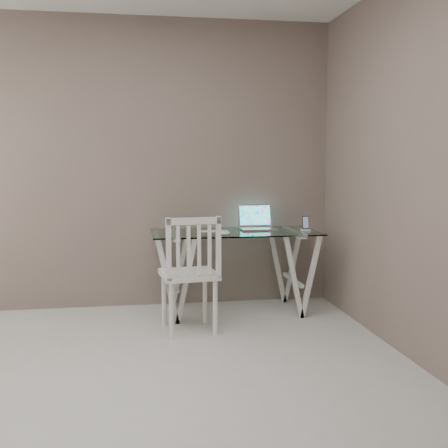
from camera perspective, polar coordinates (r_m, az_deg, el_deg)
The scene contains 7 objects.
room at distance 3.13m, azimuth -12.56°, elevation 12.40°, with size 4.50×4.52×2.71m.
desk at distance 5.12m, azimuth 1.11°, elevation -4.78°, with size 1.50×0.70×0.75m.
chair at distance 4.48m, azimuth -3.41°, elevation -4.58°, with size 0.48×0.48×0.95m.
laptop at distance 5.25m, azimuth 3.35°, elevation 0.09°, with size 0.33×0.29×0.23m.
keyboard at distance 5.02m, azimuth -0.97°, elevation -0.77°, with size 0.26×0.11×0.01m, color silver.
mouse at distance 4.81m, azimuth 0.04°, elevation -0.95°, with size 0.10×0.06×0.03m, color white.
phone_dock at distance 5.17m, azimuth 8.29°, elevation -0.26°, with size 0.07×0.07×0.13m.
Camera 1 is at (0.09, -3.09, 1.39)m, focal length 45.00 mm.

